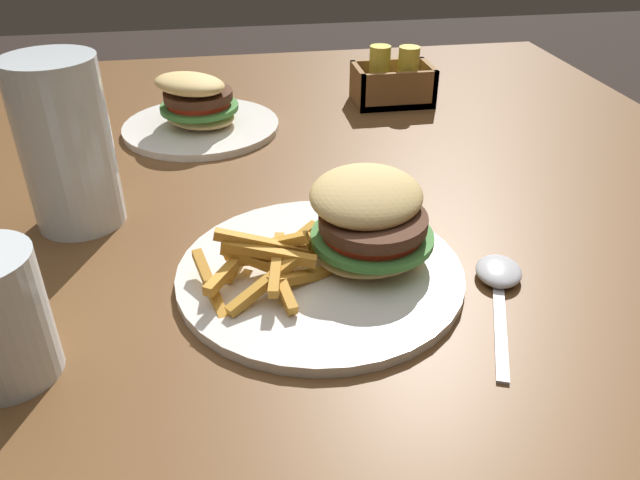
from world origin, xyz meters
The scene contains 6 objects.
dining_table centered at (0.00, 0.00, 0.64)m, with size 1.26×1.30×0.71m.
meal_plate_near centered at (0.06, -0.13, 0.74)m, with size 0.27×0.27×0.10m.
beer_glass centered at (-0.20, 0.02, 0.79)m, with size 0.09×0.09×0.18m.
spoon centered at (0.21, -0.17, 0.72)m, with size 0.09×0.17×0.01m.
meal_plate_far centered at (-0.07, 0.26, 0.74)m, with size 0.22×0.22×0.09m.
condiment_caddy centered at (0.24, 0.33, 0.74)m, with size 0.12×0.08×0.09m.
Camera 1 is at (-0.04, -0.61, 1.05)m, focal length 35.00 mm.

